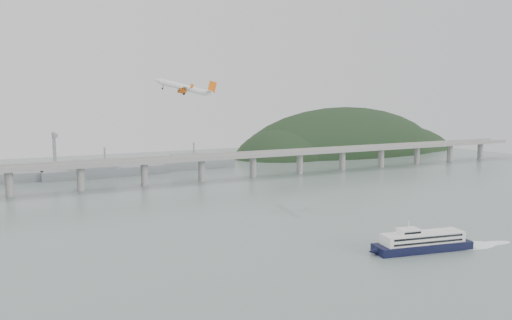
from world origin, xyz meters
TOP-DOWN VIEW (x-y plane):
  - ground at (0.00, 0.00)m, footprint 900.00×900.00m
  - bridge at (-1.15, 200.00)m, footprint 800.00×22.00m
  - headland at (285.18, 331.75)m, footprint 365.00×155.00m
  - ferry at (44.04, -33.78)m, footprint 79.81×24.30m
  - airliner at (-27.44, 99.67)m, footprint 39.47×36.24m

SIDE VIEW (x-z plane):
  - headland at x=285.18m, z-range -97.34..58.66m
  - ground at x=0.00m, z-range 0.00..0.00m
  - ferry at x=44.04m, z-range -3.46..11.67m
  - bridge at x=-1.15m, z-range 5.70..29.60m
  - airliner at x=-27.44m, z-range 72.04..84.74m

